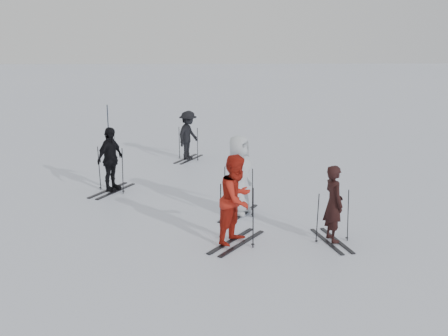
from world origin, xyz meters
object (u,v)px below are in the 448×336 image
object	(u,v)px
skier_grey	(239,176)
skier_uphill_far	(188,136)
piste_marker	(108,127)
skier_uphill_left	(110,160)
skier_near_dark	(333,205)
skier_red	(237,200)

from	to	relation	value
skier_grey	skier_uphill_far	size ratio (longest dim) A/B	1.16
skier_grey	skier_uphill_far	world-z (taller)	skier_grey
skier_uphill_far	piste_marker	bearing A→B (deg)	86.16
skier_uphill_left	piste_marker	size ratio (longest dim) A/B	1.07
skier_near_dark	skier_uphill_left	world-z (taller)	skier_uphill_left
skier_grey	piste_marker	world-z (taller)	skier_grey
skier_red	skier_uphill_far	xyz separation A→B (m)	(-1.33, 8.03, -0.12)
skier_near_dark	piste_marker	distance (m)	11.84
skier_near_dark	skier_red	xyz separation A→B (m)	(-2.10, -0.03, 0.13)
skier_red	skier_grey	distance (m)	1.96
skier_red	skier_uphill_left	world-z (taller)	skier_red
skier_uphill_far	piste_marker	world-z (taller)	piste_marker
skier_near_dark	skier_grey	size ratio (longest dim) A/B	0.85
skier_grey	piste_marker	bearing A→B (deg)	57.93
skier_uphill_left	piste_marker	bearing A→B (deg)	37.51
skier_near_dark	skier_red	distance (m)	2.11
skier_uphill_far	skier_near_dark	bearing A→B (deg)	-130.08
skier_near_dark	piste_marker	size ratio (longest dim) A/B	0.99
skier_uphill_far	piste_marker	xyz separation A→B (m)	(-3.14, 1.85, 0.00)
skier_grey	skier_uphill_left	bearing A→B (deg)	86.86
skier_red	skier_uphill_far	world-z (taller)	skier_red
skier_grey	piste_marker	distance (m)	9.17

